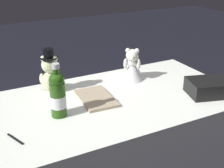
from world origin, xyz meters
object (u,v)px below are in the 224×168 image
object	(u,v)px
gift_case_black	(209,87)
guestbook	(96,98)
teddy_bear_bride	(132,66)
champagne_bottle	(58,94)
signing_pen	(15,138)
teddy_bear_groom	(51,74)

from	to	relation	value
gift_case_black	guestbook	world-z (taller)	gift_case_black
teddy_bear_bride	gift_case_black	bearing A→B (deg)	-55.51
teddy_bear_bride	champagne_bottle	distance (m)	0.67
signing_pen	gift_case_black	distance (m)	1.18
teddy_bear_groom	gift_case_black	bearing A→B (deg)	-30.21
teddy_bear_bride	guestbook	distance (m)	0.41
teddy_bear_groom	signing_pen	distance (m)	0.56
signing_pen	guestbook	size ratio (longest dim) A/B	0.42
signing_pen	gift_case_black	size ratio (longest dim) A/B	0.41
champagne_bottle	guestbook	size ratio (longest dim) A/B	1.00
teddy_bear_bride	gift_case_black	xyz separation A→B (m)	(0.30, -0.44, -0.05)
teddy_bear_groom	signing_pen	world-z (taller)	teddy_bear_groom
teddy_bear_bride	gift_case_black	world-z (taller)	teddy_bear_bride
teddy_bear_groom	champagne_bottle	world-z (taller)	champagne_bottle
champagne_bottle	gift_case_black	bearing A→B (deg)	-10.57
gift_case_black	guestbook	distance (m)	0.71
gift_case_black	guestbook	bearing A→B (deg)	158.60
teddy_bear_groom	teddy_bear_bride	xyz separation A→B (m)	(0.56, -0.06, -0.02)
teddy_bear_groom	gift_case_black	size ratio (longest dim) A/B	0.93
champagne_bottle	signing_pen	bearing A→B (deg)	-154.89
champagne_bottle	signing_pen	distance (m)	0.32
teddy_bear_bride	signing_pen	distance (m)	0.96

